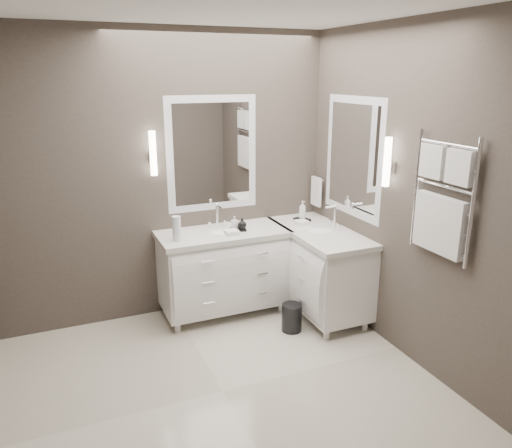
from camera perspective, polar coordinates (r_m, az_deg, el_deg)
name	(u,v)px	position (r m, az deg, el deg)	size (l,w,h in m)	color
floor	(223,392)	(3.96, -3.82, -18.60)	(3.20, 3.00, 0.01)	beige
ceiling	(214,1)	(3.26, -4.83, 24.10)	(3.20, 3.00, 0.01)	white
wall_back	(167,178)	(4.78, -10.18, 5.21)	(3.20, 0.01, 2.70)	#423B35
wall_front	(339,314)	(2.09, 9.50, -10.12)	(3.20, 0.01, 2.70)	#423B35
wall_right	(410,197)	(4.15, 17.21, 2.97)	(0.01, 3.00, 2.70)	#423B35
vanity_back	(224,267)	(4.88, -3.73, -4.91)	(1.24, 0.59, 0.97)	white
vanity_right	(319,265)	(4.95, 7.17, -4.69)	(0.59, 1.24, 0.97)	white
mirror_back	(212,154)	(4.84, -5.02, 7.98)	(0.90, 0.02, 1.10)	white
mirror_right	(353,157)	(4.73, 11.04, 7.51)	(0.02, 0.90, 1.10)	white
sconce_back	(153,154)	(4.63, -11.68, 7.82)	(0.06, 0.06, 0.40)	white
sconce_right	(387,163)	(4.22, 14.75, 6.77)	(0.06, 0.06, 0.40)	white
towel_bar_corner	(316,191)	(5.25, 6.90, 3.78)	(0.03, 0.22, 0.30)	white
towel_ladder	(442,204)	(3.82, 20.46, 2.15)	(0.06, 0.58, 0.90)	white
waste_bin	(292,318)	(4.69, 4.10, -10.61)	(0.19, 0.19, 0.26)	black
amenity_tray_back	(238,229)	(4.77, -2.05, -0.61)	(0.14, 0.11, 0.02)	black
amenity_tray_right	(302,220)	(5.11, 5.29, 0.51)	(0.11, 0.15, 0.02)	black
water_bottle	(177,229)	(4.50, -9.05, -0.52)	(0.08, 0.08, 0.23)	silver
soap_bottle_a	(234,222)	(4.76, -2.49, 0.21)	(0.05, 0.05, 0.12)	white
soap_bottle_b	(242,223)	(4.74, -1.59, 0.07)	(0.08, 0.08, 0.11)	black
soap_bottle_c	(302,210)	(5.08, 5.33, 1.63)	(0.07, 0.07, 0.18)	white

